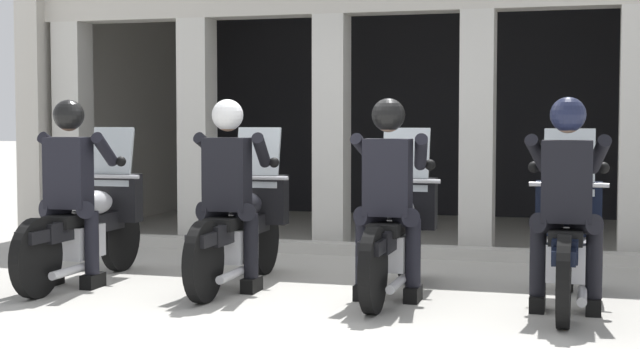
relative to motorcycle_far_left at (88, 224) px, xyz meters
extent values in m
plane|color=#A8A59E|center=(2.03, 3.06, -0.50)|extent=(80.00, 80.00, 0.00)
cube|color=black|center=(2.28, 6.57, 1.00)|extent=(8.98, 0.24, 2.99)
cube|color=#BCB7AD|center=(-2.11, 4.56, 1.00)|extent=(0.30, 4.44, 2.99)
cube|color=beige|center=(-1.71, 2.69, 0.78)|extent=(0.35, 0.36, 2.55)
cube|color=beige|center=(-0.12, 2.69, 0.78)|extent=(0.35, 0.36, 2.55)
cube|color=beige|center=(1.48, 2.69, 0.78)|extent=(0.35, 0.36, 2.55)
cube|color=beige|center=(3.08, 2.69, 0.78)|extent=(0.35, 0.36, 2.55)
cube|color=beige|center=(4.67, 2.69, 0.78)|extent=(0.35, 0.36, 2.55)
cube|color=#B7B5AD|center=(2.28, 2.19, -0.44)|extent=(8.58, 0.24, 0.12)
cylinder|color=black|center=(0.00, 0.58, -0.18)|extent=(0.09, 0.64, 0.64)
cylinder|color=black|center=(0.00, -0.82, -0.18)|extent=(0.09, 0.64, 0.64)
cube|color=black|center=(0.00, 0.58, 0.03)|extent=(0.14, 0.44, 0.08)
cube|color=silver|center=(0.00, -0.17, -0.13)|extent=(0.28, 0.44, 0.28)
cube|color=black|center=(0.00, -0.12, 0.00)|extent=(0.18, 1.24, 0.16)
ellipsoid|color=#B2B2B7|center=(0.00, 0.10, 0.18)|extent=(0.26, 0.48, 0.22)
cube|color=black|center=(0.00, -0.30, 0.07)|extent=(0.24, 0.52, 0.10)
cube|color=black|center=(0.00, -0.76, 0.00)|extent=(0.16, 0.48, 0.10)
cylinder|color=silver|center=(0.00, 0.52, 0.06)|extent=(0.05, 0.24, 0.53)
cube|color=black|center=(0.00, 0.46, 0.20)|extent=(0.52, 0.16, 0.44)
sphere|color=silver|center=(0.00, 0.56, 0.22)|extent=(0.18, 0.18, 0.18)
cube|color=silver|center=(0.00, 0.44, 0.57)|extent=(0.40, 0.14, 0.54)
cylinder|color=silver|center=(0.00, 0.36, 0.40)|extent=(0.62, 0.04, 0.04)
cylinder|color=silver|center=(0.12, -0.52, -0.32)|extent=(0.07, 0.55, 0.07)
cube|color=black|center=(0.00, -0.32, 0.47)|extent=(0.36, 0.22, 0.60)
cube|color=black|center=(0.00, -0.20, 0.49)|extent=(0.05, 0.02, 0.32)
sphere|color=#936B51|center=(0.00, -0.30, 0.92)|extent=(0.21, 0.21, 0.21)
sphere|color=black|center=(0.00, -0.30, 0.95)|extent=(0.26, 0.26, 0.26)
cylinder|color=black|center=(0.14, -0.30, 0.16)|extent=(0.26, 0.29, 0.17)
cylinder|color=black|center=(0.20, -0.30, -0.12)|extent=(0.12, 0.12, 0.53)
cube|color=black|center=(0.20, -0.29, -0.44)|extent=(0.11, 0.26, 0.12)
cylinder|color=black|center=(-0.14, -0.30, 0.16)|extent=(0.26, 0.29, 0.17)
cylinder|color=black|center=(-0.20, -0.30, -0.12)|extent=(0.12, 0.12, 0.53)
cube|color=black|center=(-0.20, -0.29, -0.44)|extent=(0.11, 0.26, 0.12)
cylinder|color=black|center=(0.22, -0.09, 0.66)|extent=(0.19, 0.48, 0.31)
sphere|color=black|center=(0.26, 0.12, 0.55)|extent=(0.09, 0.09, 0.09)
cylinder|color=black|center=(-0.22, -0.09, 0.66)|extent=(0.19, 0.48, 0.31)
sphere|color=black|center=(-0.26, 0.12, 0.55)|extent=(0.09, 0.09, 0.09)
cylinder|color=black|center=(1.35, 0.77, -0.18)|extent=(0.09, 0.64, 0.64)
cylinder|color=black|center=(1.35, -0.63, -0.18)|extent=(0.09, 0.64, 0.64)
cube|color=black|center=(1.35, 0.77, 0.03)|extent=(0.14, 0.44, 0.08)
cube|color=silver|center=(1.35, 0.02, -0.13)|extent=(0.28, 0.44, 0.28)
cube|color=black|center=(1.35, 0.07, 0.00)|extent=(0.18, 1.24, 0.16)
ellipsoid|color=black|center=(1.35, 0.29, 0.18)|extent=(0.26, 0.48, 0.22)
cube|color=black|center=(1.35, -0.11, 0.07)|extent=(0.24, 0.52, 0.10)
cube|color=black|center=(1.35, -0.57, 0.00)|extent=(0.16, 0.48, 0.10)
cylinder|color=silver|center=(1.35, 0.71, 0.06)|extent=(0.05, 0.24, 0.53)
cube|color=black|center=(1.35, 0.65, 0.20)|extent=(0.52, 0.16, 0.44)
sphere|color=silver|center=(1.35, 0.75, 0.22)|extent=(0.18, 0.18, 0.18)
cube|color=silver|center=(1.35, 0.63, 0.57)|extent=(0.40, 0.14, 0.54)
cylinder|color=silver|center=(1.35, 0.55, 0.40)|extent=(0.62, 0.04, 0.04)
cylinder|color=silver|center=(1.47, -0.33, -0.32)|extent=(0.07, 0.55, 0.07)
cube|color=black|center=(1.35, -0.13, 0.47)|extent=(0.36, 0.22, 0.60)
cube|color=#591414|center=(1.35, -0.01, 0.49)|extent=(0.05, 0.02, 0.32)
sphere|color=tan|center=(1.35, -0.11, 0.92)|extent=(0.21, 0.21, 0.21)
sphere|color=silver|center=(1.35, -0.11, 0.95)|extent=(0.26, 0.26, 0.26)
cylinder|color=black|center=(1.49, -0.11, 0.16)|extent=(0.26, 0.29, 0.17)
cylinder|color=black|center=(1.55, -0.11, -0.12)|extent=(0.12, 0.12, 0.53)
cube|color=black|center=(1.55, -0.10, -0.44)|extent=(0.11, 0.26, 0.12)
cylinder|color=black|center=(1.21, -0.11, 0.16)|extent=(0.26, 0.29, 0.17)
cylinder|color=black|center=(1.15, -0.11, -0.12)|extent=(0.12, 0.12, 0.53)
cube|color=black|center=(1.15, -0.10, -0.44)|extent=(0.11, 0.26, 0.12)
cylinder|color=black|center=(1.57, 0.10, 0.66)|extent=(0.19, 0.48, 0.31)
sphere|color=black|center=(1.61, 0.31, 0.55)|extent=(0.09, 0.09, 0.09)
cylinder|color=black|center=(1.13, 0.10, 0.66)|extent=(0.19, 0.48, 0.31)
sphere|color=black|center=(1.09, 0.31, 0.55)|extent=(0.09, 0.09, 0.09)
cylinder|color=black|center=(2.70, 0.73, -0.18)|extent=(0.09, 0.64, 0.64)
cylinder|color=black|center=(2.70, -0.67, -0.18)|extent=(0.09, 0.64, 0.64)
cube|color=black|center=(2.70, 0.73, 0.03)|extent=(0.14, 0.44, 0.08)
cube|color=silver|center=(2.70, -0.02, -0.13)|extent=(0.28, 0.44, 0.28)
cube|color=black|center=(2.70, 0.03, 0.00)|extent=(0.18, 1.24, 0.16)
ellipsoid|color=#B2B2B7|center=(2.70, 0.25, 0.18)|extent=(0.26, 0.48, 0.22)
cube|color=black|center=(2.70, -0.15, 0.07)|extent=(0.24, 0.52, 0.10)
cube|color=black|center=(2.70, -0.61, 0.00)|extent=(0.16, 0.48, 0.10)
cylinder|color=silver|center=(2.70, 0.67, 0.06)|extent=(0.05, 0.24, 0.53)
cube|color=black|center=(2.70, 0.61, 0.20)|extent=(0.52, 0.16, 0.44)
sphere|color=silver|center=(2.70, 0.71, 0.22)|extent=(0.18, 0.18, 0.18)
cube|color=silver|center=(2.70, 0.59, 0.57)|extent=(0.40, 0.14, 0.54)
cylinder|color=silver|center=(2.70, 0.51, 0.40)|extent=(0.62, 0.04, 0.04)
cylinder|color=silver|center=(2.82, -0.37, -0.32)|extent=(0.07, 0.55, 0.07)
cube|color=black|center=(2.70, -0.17, 0.47)|extent=(0.36, 0.22, 0.60)
cube|color=black|center=(2.70, -0.05, 0.49)|extent=(0.05, 0.02, 0.32)
sphere|color=tan|center=(2.70, -0.15, 0.92)|extent=(0.21, 0.21, 0.21)
sphere|color=black|center=(2.70, -0.15, 0.95)|extent=(0.26, 0.26, 0.26)
cylinder|color=black|center=(2.84, -0.15, 0.16)|extent=(0.26, 0.29, 0.17)
cylinder|color=black|center=(2.90, -0.15, -0.12)|extent=(0.12, 0.12, 0.53)
cube|color=black|center=(2.90, -0.14, -0.44)|extent=(0.11, 0.26, 0.12)
cylinder|color=black|center=(2.56, -0.15, 0.16)|extent=(0.26, 0.29, 0.17)
cylinder|color=black|center=(2.50, -0.15, -0.12)|extent=(0.12, 0.12, 0.53)
cube|color=black|center=(2.50, -0.14, -0.44)|extent=(0.11, 0.26, 0.12)
cylinder|color=black|center=(2.92, 0.06, 0.66)|extent=(0.19, 0.48, 0.31)
sphere|color=black|center=(2.96, 0.27, 0.55)|extent=(0.09, 0.09, 0.09)
cylinder|color=black|center=(2.48, 0.06, 0.66)|extent=(0.19, 0.48, 0.31)
sphere|color=black|center=(2.44, 0.27, 0.55)|extent=(0.09, 0.09, 0.09)
cylinder|color=black|center=(4.06, 0.62, -0.18)|extent=(0.09, 0.64, 0.64)
cylinder|color=black|center=(4.06, -0.78, -0.18)|extent=(0.09, 0.64, 0.64)
cube|color=black|center=(4.06, 0.62, 0.03)|extent=(0.14, 0.44, 0.08)
cube|color=silver|center=(4.06, -0.13, -0.13)|extent=(0.28, 0.44, 0.28)
cube|color=black|center=(4.06, -0.08, 0.00)|extent=(0.18, 1.24, 0.16)
ellipsoid|color=#1E2338|center=(4.06, 0.14, 0.18)|extent=(0.26, 0.48, 0.22)
cube|color=black|center=(4.06, -0.26, 0.07)|extent=(0.24, 0.52, 0.10)
cube|color=black|center=(4.06, -0.72, 0.00)|extent=(0.16, 0.48, 0.10)
cylinder|color=silver|center=(4.06, 0.56, 0.06)|extent=(0.05, 0.24, 0.53)
cube|color=black|center=(4.06, 0.50, 0.20)|extent=(0.52, 0.16, 0.44)
sphere|color=silver|center=(4.06, 0.60, 0.22)|extent=(0.18, 0.18, 0.18)
cube|color=silver|center=(4.06, 0.48, 0.57)|extent=(0.40, 0.14, 0.54)
cylinder|color=silver|center=(4.06, 0.40, 0.40)|extent=(0.62, 0.04, 0.04)
cylinder|color=silver|center=(4.18, -0.48, -0.32)|extent=(0.07, 0.55, 0.07)
cube|color=black|center=(4.06, -0.28, 0.47)|extent=(0.36, 0.22, 0.60)
cube|color=#14193F|center=(4.06, -0.16, 0.49)|extent=(0.05, 0.02, 0.32)
sphere|color=tan|center=(4.06, -0.26, 0.92)|extent=(0.21, 0.21, 0.21)
sphere|color=#191E38|center=(4.06, -0.26, 0.95)|extent=(0.26, 0.26, 0.26)
cylinder|color=black|center=(4.20, -0.26, 0.16)|extent=(0.26, 0.29, 0.17)
cylinder|color=black|center=(4.26, -0.26, -0.12)|extent=(0.12, 0.12, 0.53)
cube|color=black|center=(4.26, -0.25, -0.44)|extent=(0.11, 0.26, 0.12)
cylinder|color=black|center=(3.92, -0.26, 0.16)|extent=(0.26, 0.29, 0.17)
cylinder|color=black|center=(3.86, -0.26, -0.12)|extent=(0.12, 0.12, 0.53)
cube|color=black|center=(3.86, -0.25, -0.44)|extent=(0.11, 0.26, 0.12)
cylinder|color=black|center=(4.28, -0.05, 0.66)|extent=(0.19, 0.48, 0.31)
sphere|color=black|center=(4.32, 0.16, 0.55)|extent=(0.09, 0.09, 0.09)
cylinder|color=black|center=(3.84, -0.05, 0.66)|extent=(0.19, 0.48, 0.31)
sphere|color=black|center=(3.80, 0.16, 0.55)|extent=(0.09, 0.09, 0.09)
camera|label=1|loc=(4.21, -7.40, 0.93)|focal=53.34mm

